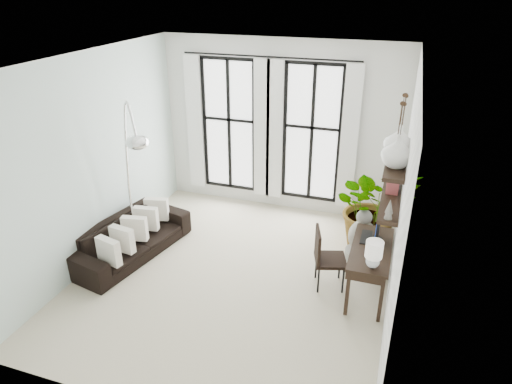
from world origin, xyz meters
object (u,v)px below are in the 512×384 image
at_px(sofa, 131,238).
at_px(desk_chair, 325,255).
at_px(desk, 371,252).
at_px(arc_lamp, 131,149).
at_px(buddha, 362,239).
at_px(plant, 373,207).

bearing_deg(sofa, desk_chair, -75.26).
height_order(desk, arc_lamp, arc_lamp).
distance_m(sofa, desk_chair, 3.13).
distance_m(desk, buddha, 0.98).
height_order(sofa, desk, desk).
bearing_deg(sofa, arc_lamp, -23.84).
height_order(desk_chair, arc_lamp, arc_lamp).
height_order(sofa, plant, plant).
distance_m(plant, arc_lamp, 3.93).
bearing_deg(desk_chair, plant, 51.51).
distance_m(desk_chair, buddha, 1.00).
relative_size(desk_chair, arc_lamp, 0.37).
height_order(plant, desk, plant).
distance_m(plant, desk_chair, 1.45).
xyz_separation_m(desk, desk_chair, (-0.63, 0.02, -0.18)).
distance_m(sofa, desk, 3.77).
distance_m(sofa, arc_lamp, 1.50).
xyz_separation_m(desk, buddha, (-0.19, 0.90, -0.34)).
distance_m(plant, buddha, 0.59).
xyz_separation_m(plant, desk_chair, (-0.53, -1.34, -0.20)).
bearing_deg(plant, buddha, -101.47).
bearing_deg(buddha, plant, 78.53).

